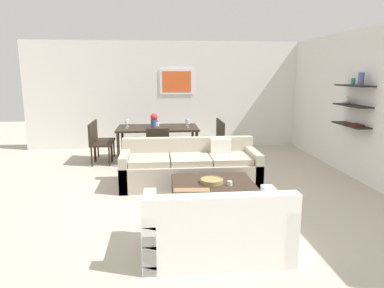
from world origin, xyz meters
name	(u,v)px	position (x,y,z in m)	size (l,w,h in m)	color
ground_plane	(195,190)	(0.00, 0.00, 0.00)	(18.00, 18.00, 0.00)	#BCB29E
back_wall_unit	(193,95)	(0.30, 3.53, 1.35)	(8.40, 0.09, 2.70)	silver
right_wall_shelf_unit	(356,105)	(3.03, 0.60, 1.35)	(0.34, 8.20, 2.70)	silver
sofa_beige	(190,168)	(-0.05, 0.34, 0.29)	(2.36, 0.90, 0.78)	#B2A893
loveseat_white	(215,227)	(-0.01, -2.08, 0.29)	(1.54, 0.90, 0.78)	white
coffee_table	(213,196)	(0.18, -0.81, 0.19)	(1.16, 1.06, 0.38)	#38281E
decorative_bowl	(212,181)	(0.15, -0.80, 0.41)	(0.33, 0.33, 0.06)	#99844C
candle_jar	(230,183)	(0.38, -0.94, 0.41)	(0.07, 0.07, 0.07)	silver
dining_table	(158,130)	(-0.61, 2.14, 0.68)	(1.76, 1.02, 0.75)	black
dining_chair_right_near	(217,139)	(0.67, 1.91, 0.50)	(0.44, 0.44, 0.88)	black
dining_chair_right_far	(214,135)	(0.67, 2.37, 0.50)	(0.44, 0.44, 0.88)	black
dining_chair_left_far	(100,137)	(-1.90, 2.37, 0.50)	(0.44, 0.44, 0.88)	black
dining_chair_left_near	(97,141)	(-1.90, 1.91, 0.50)	(0.44, 0.44, 0.88)	black
dining_chair_foot	(158,146)	(-0.61, 1.22, 0.50)	(0.44, 0.44, 0.88)	black
wine_glass_right_near	(188,122)	(0.05, 2.01, 0.87)	(0.07, 0.07, 0.18)	silver
wine_glass_right_far	(187,121)	(0.05, 2.27, 0.85)	(0.08, 0.08, 0.14)	silver
wine_glass_left_near	(127,123)	(-1.27, 2.01, 0.87)	(0.06, 0.06, 0.18)	silver
wine_glass_left_far	(128,122)	(-1.27, 2.27, 0.86)	(0.07, 0.07, 0.16)	silver
wine_glass_foot	(158,125)	(-0.61, 1.69, 0.87)	(0.07, 0.07, 0.17)	silver
centerpiece_vase	(154,120)	(-0.68, 2.14, 0.90)	(0.16, 0.16, 0.31)	#4C518C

